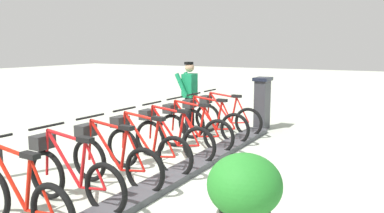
{
  "coord_description": "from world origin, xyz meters",
  "views": [
    {
      "loc": [
        -3.02,
        5.14,
        2.02
      ],
      "look_at": [
        0.5,
        -1.18,
        0.9
      ],
      "focal_mm": 36.28,
      "sensor_mm": 36.0,
      "label": 1
    }
  ],
  "objects_px": {
    "bike_docked_2": "(191,128)",
    "worker_near_rack": "(189,93)",
    "bike_docked_0": "(225,116)",
    "bike_docked_1": "(209,122)",
    "bike_docked_7": "(15,194)",
    "bike_docked_4": "(144,146)",
    "planter_bush": "(244,195)",
    "payment_kiosk": "(262,102)",
    "bike_docked_5": "(112,158)",
    "bike_docked_3": "(170,136)",
    "bike_docked_6": "(70,174)"
  },
  "relations": [
    {
      "from": "bike_docked_2",
      "to": "worker_near_rack",
      "type": "height_order",
      "value": "worker_near_rack"
    },
    {
      "from": "bike_docked_0",
      "to": "bike_docked_2",
      "type": "xyz_separation_m",
      "value": [
        0.0,
        1.58,
        0.0
      ]
    },
    {
      "from": "bike_docked_1",
      "to": "bike_docked_7",
      "type": "bearing_deg",
      "value": 90.0
    },
    {
      "from": "bike_docked_2",
      "to": "bike_docked_4",
      "type": "bearing_deg",
      "value": 90.0
    },
    {
      "from": "bike_docked_0",
      "to": "planter_bush",
      "type": "xyz_separation_m",
      "value": [
        -2.3,
        4.6,
        0.11
      ]
    },
    {
      "from": "worker_near_rack",
      "to": "planter_bush",
      "type": "height_order",
      "value": "worker_near_rack"
    },
    {
      "from": "bike_docked_2",
      "to": "bike_docked_4",
      "type": "distance_m",
      "value": 1.58
    },
    {
      "from": "bike_docked_1",
      "to": "bike_docked_2",
      "type": "xyz_separation_m",
      "value": [
        0.0,
        0.79,
        0.0
      ]
    },
    {
      "from": "payment_kiosk",
      "to": "bike_docked_2",
      "type": "bearing_deg",
      "value": 77.26
    },
    {
      "from": "bike_docked_4",
      "to": "planter_bush",
      "type": "distance_m",
      "value": 2.72
    },
    {
      "from": "bike_docked_2",
      "to": "planter_bush",
      "type": "bearing_deg",
      "value": 127.29
    },
    {
      "from": "bike_docked_0",
      "to": "worker_near_rack",
      "type": "bearing_deg",
      "value": 3.65
    },
    {
      "from": "bike_docked_2",
      "to": "payment_kiosk",
      "type": "bearing_deg",
      "value": -102.74
    },
    {
      "from": "bike_docked_5",
      "to": "worker_near_rack",
      "type": "bearing_deg",
      "value": -76.8
    },
    {
      "from": "bike_docked_2",
      "to": "bike_docked_5",
      "type": "height_order",
      "value": "same"
    },
    {
      "from": "payment_kiosk",
      "to": "bike_docked_4",
      "type": "bearing_deg",
      "value": 82.07
    },
    {
      "from": "bike_docked_3",
      "to": "bike_docked_4",
      "type": "bearing_deg",
      "value": 90.0
    },
    {
      "from": "bike_docked_2",
      "to": "bike_docked_7",
      "type": "distance_m",
      "value": 3.94
    },
    {
      "from": "planter_bush",
      "to": "bike_docked_6",
      "type": "bearing_deg",
      "value": 3.29
    },
    {
      "from": "bike_docked_1",
      "to": "bike_docked_2",
      "type": "distance_m",
      "value": 0.79
    },
    {
      "from": "bike_docked_2",
      "to": "worker_near_rack",
      "type": "distance_m",
      "value": 1.83
    },
    {
      "from": "bike_docked_4",
      "to": "bike_docked_1",
      "type": "bearing_deg",
      "value": -90.0
    },
    {
      "from": "bike_docked_6",
      "to": "worker_near_rack",
      "type": "relative_size",
      "value": 1.04
    },
    {
      "from": "bike_docked_6",
      "to": "bike_docked_7",
      "type": "relative_size",
      "value": 1.0
    },
    {
      "from": "bike_docked_4",
      "to": "worker_near_rack",
      "type": "height_order",
      "value": "worker_near_rack"
    },
    {
      "from": "payment_kiosk",
      "to": "bike_docked_0",
      "type": "relative_size",
      "value": 0.74
    },
    {
      "from": "bike_docked_3",
      "to": "bike_docked_5",
      "type": "relative_size",
      "value": 1.0
    },
    {
      "from": "bike_docked_2",
      "to": "bike_docked_3",
      "type": "distance_m",
      "value": 0.79
    },
    {
      "from": "bike_docked_0",
      "to": "bike_docked_7",
      "type": "xyz_separation_m",
      "value": [
        0.0,
        5.52,
        0.0
      ]
    },
    {
      "from": "bike_docked_3",
      "to": "planter_bush",
      "type": "distance_m",
      "value": 3.21
    },
    {
      "from": "bike_docked_6",
      "to": "planter_bush",
      "type": "distance_m",
      "value": 2.31
    },
    {
      "from": "bike_docked_7",
      "to": "bike_docked_3",
      "type": "bearing_deg",
      "value": -90.0
    },
    {
      "from": "bike_docked_7",
      "to": "planter_bush",
      "type": "height_order",
      "value": "bike_docked_7"
    },
    {
      "from": "bike_docked_1",
      "to": "bike_docked_3",
      "type": "relative_size",
      "value": 1.0
    },
    {
      "from": "bike_docked_6",
      "to": "bike_docked_5",
      "type": "bearing_deg",
      "value": -90.0
    },
    {
      "from": "bike_docked_1",
      "to": "planter_bush",
      "type": "xyz_separation_m",
      "value": [
        -2.3,
        3.81,
        0.11
      ]
    },
    {
      "from": "bike_docked_4",
      "to": "bike_docked_6",
      "type": "distance_m",
      "value": 1.58
    },
    {
      "from": "bike_docked_0",
      "to": "bike_docked_4",
      "type": "bearing_deg",
      "value": 90.0
    },
    {
      "from": "payment_kiosk",
      "to": "bike_docked_5",
      "type": "distance_m",
      "value": 4.93
    },
    {
      "from": "bike_docked_1",
      "to": "bike_docked_3",
      "type": "height_order",
      "value": "same"
    },
    {
      "from": "bike_docked_3",
      "to": "bike_docked_0",
      "type": "bearing_deg",
      "value": -90.0
    },
    {
      "from": "bike_docked_1",
      "to": "worker_near_rack",
      "type": "xyz_separation_m",
      "value": [
        0.91,
        -0.73,
        0.48
      ]
    },
    {
      "from": "bike_docked_7",
      "to": "bike_docked_6",
      "type": "bearing_deg",
      "value": -90.0
    },
    {
      "from": "payment_kiosk",
      "to": "worker_near_rack",
      "type": "bearing_deg",
      "value": 34.29
    },
    {
      "from": "bike_docked_0",
      "to": "bike_docked_2",
      "type": "relative_size",
      "value": 1.0
    },
    {
      "from": "bike_docked_0",
      "to": "worker_near_rack",
      "type": "height_order",
      "value": "worker_near_rack"
    },
    {
      "from": "bike_docked_1",
      "to": "bike_docked_5",
      "type": "xyz_separation_m",
      "value": [
        0.0,
        3.15,
        0.0
      ]
    },
    {
      "from": "bike_docked_0",
      "to": "bike_docked_5",
      "type": "relative_size",
      "value": 1.0
    },
    {
      "from": "bike_docked_2",
      "to": "worker_near_rack",
      "type": "bearing_deg",
      "value": -59.04
    },
    {
      "from": "payment_kiosk",
      "to": "bike_docked_7",
      "type": "bearing_deg",
      "value": 84.95
    }
  ]
}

